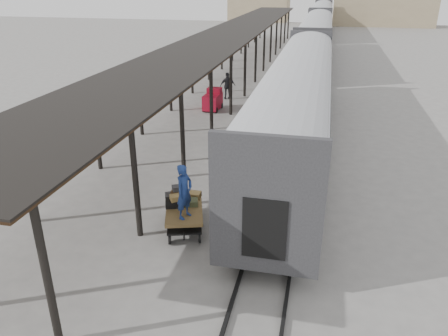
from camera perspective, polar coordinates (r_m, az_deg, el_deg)
ground at (r=16.78m, az=-3.94°, el=-5.70°), size 160.00×160.00×0.00m
train at (r=48.11m, az=11.89°, el=16.50°), size 3.45×76.01×4.01m
canopy at (r=39.00m, az=1.38°, el=17.37°), size 4.90×64.30×4.15m
rails at (r=48.68m, az=11.65°, el=13.46°), size 1.54×150.00×0.12m
building_far at (r=92.58m, az=20.06°, el=19.63°), size 18.00×10.00×8.00m
building_left at (r=97.20m, az=4.66°, el=20.40°), size 12.00×8.00×6.00m
baggage_cart at (r=15.44m, az=-5.20°, el=-5.77°), size 1.91×2.66×0.86m
suitcase_stack at (r=15.58m, az=-5.72°, el=-3.84°), size 1.37×1.28×0.58m
luggage_tug at (r=29.64m, az=-1.47°, el=8.82°), size 1.09×1.68×1.44m
porter at (r=14.29m, az=-5.20°, el=-3.10°), size 0.66×0.80×1.88m
pedestrian at (r=32.42m, az=0.48°, el=10.68°), size 1.24×0.90×1.95m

